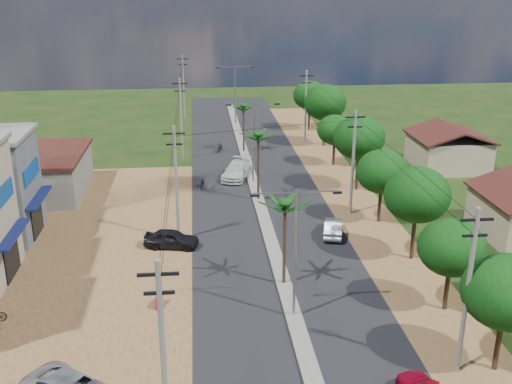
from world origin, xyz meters
TOP-DOWN VIEW (x-y plane):
  - ground at (0.00, 0.00)m, footprint 160.00×160.00m
  - road at (0.00, 15.00)m, footprint 12.00×110.00m
  - median at (0.00, 18.00)m, footprint 1.00×90.00m
  - dirt_lot_west at (-15.00, 8.00)m, footprint 18.00×46.00m
  - dirt_shoulder_east at (8.50, 15.00)m, footprint 5.00×90.00m
  - low_shed at (-21.00, 24.00)m, footprint 10.40×10.40m
  - house_east_far at (21.00, 28.00)m, footprint 7.60×7.50m
  - tree_east_a at (9.50, -6.00)m, footprint 4.40×4.40m
  - tree_east_b at (9.30, 0.00)m, footprint 4.00×4.00m
  - tree_east_c at (9.70, 7.00)m, footprint 4.60×4.60m
  - tree_east_d at (9.40, 14.00)m, footprint 4.20×4.20m
  - tree_east_e at (9.60, 22.00)m, footprint 4.80×4.80m
  - tree_east_f at (9.20, 30.00)m, footprint 3.80×3.80m
  - tree_east_g at (9.80, 38.00)m, footprint 5.00×5.00m
  - tree_east_h at (9.50, 46.00)m, footprint 4.40×4.40m
  - palm_median_near at (0.00, 4.00)m, footprint 2.00×2.00m
  - palm_median_mid at (0.00, 20.00)m, footprint 2.00×2.00m
  - palm_median_far at (0.00, 36.00)m, footprint 2.00×2.00m
  - streetlight_near at (0.00, 0.00)m, footprint 5.10×0.18m
  - streetlight_mid at (0.00, 25.00)m, footprint 5.10×0.18m
  - streetlight_far at (0.00, 50.00)m, footprint 5.10×0.18m
  - utility_pole_w_a at (-7.00, -10.00)m, footprint 1.60×0.24m
  - utility_pole_w_b at (-7.00, 12.00)m, footprint 1.60×0.24m
  - utility_pole_w_c at (-7.00, 34.00)m, footprint 1.60×0.24m
  - utility_pole_w_d at (-7.00, 55.00)m, footprint 1.60×0.24m
  - utility_pole_e_a at (7.50, -6.00)m, footprint 1.60×0.24m
  - utility_pole_e_b at (7.50, 16.00)m, footprint 1.60×0.24m
  - utility_pole_e_c at (7.50, 38.00)m, footprint 1.60×0.24m
  - car_silver_mid at (5.00, 11.59)m, footprint 2.26×4.10m
  - car_white_far at (-1.50, 26.63)m, footprint 3.74×5.86m
  - car_parked_dark at (-7.50, 10.59)m, footprint 4.31×2.40m
  - moto_rider_west_a at (-5.00, 23.87)m, footprint 0.93×2.02m
  - moto_rider_west_b at (-2.73, 36.62)m, footprint 1.02×1.77m
  - roadside_sign at (-8.00, 2.00)m, footprint 0.44×1.03m

SIDE VIEW (x-z plane):
  - ground at x=0.00m, z-range 0.00..0.00m
  - dirt_shoulder_east at x=8.50m, z-range 0.00..0.03m
  - dirt_lot_west at x=-15.00m, z-range 0.00..0.04m
  - road at x=0.00m, z-range 0.00..0.04m
  - median at x=0.00m, z-range 0.00..0.18m
  - roadside_sign at x=-8.00m, z-range 0.00..0.89m
  - moto_rider_west_a at x=-5.00m, z-range 0.00..1.02m
  - moto_rider_west_b at x=-2.73m, z-range 0.00..1.03m
  - car_silver_mid at x=5.00m, z-range 0.00..1.28m
  - car_parked_dark at x=-7.50m, z-range 0.00..1.39m
  - car_white_far at x=-1.50m, z-range 0.00..1.58m
  - low_shed at x=-21.00m, z-range -0.01..3.94m
  - house_east_far at x=21.00m, z-range 0.09..4.69m
  - tree_east_f at x=9.20m, z-range 1.13..6.64m
  - tree_east_b at x=9.30m, z-range 1.20..7.03m
  - tree_east_d at x=9.40m, z-range 1.27..7.41m
  - tree_east_a at x=9.50m, z-range 1.30..7.67m
  - tree_east_h at x=9.50m, z-range 1.38..7.90m
  - utility_pole_w_a at x=-7.00m, z-range 0.26..9.26m
  - utility_pole_w_b at x=-7.00m, z-range 0.26..9.26m
  - utility_pole_w_c at x=-7.00m, z-range 0.26..9.26m
  - utility_pole_w_d at x=-7.00m, z-range 0.26..9.26m
  - utility_pole_e_a at x=7.50m, z-range 0.26..9.26m
  - utility_pole_e_b at x=7.50m, z-range 0.26..9.26m
  - utility_pole_e_c at x=7.50m, z-range 0.26..9.26m
  - streetlight_near at x=0.00m, z-range 0.79..8.79m
  - streetlight_mid at x=0.00m, z-range 0.79..8.79m
  - streetlight_far at x=0.00m, z-range 0.79..8.79m
  - tree_east_c at x=9.70m, z-range 1.45..8.28m
  - tree_east_e at x=9.60m, z-range 1.52..8.66m
  - tree_east_g at x=9.80m, z-range 1.55..8.93m
  - palm_median_far at x=0.00m, z-range 2.34..8.19m
  - palm_median_near at x=0.00m, z-range 2.46..8.61m
  - palm_median_mid at x=0.00m, z-range 2.62..9.17m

